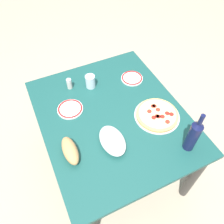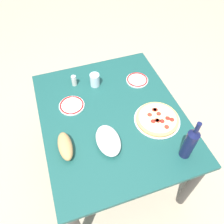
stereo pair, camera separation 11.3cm
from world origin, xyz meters
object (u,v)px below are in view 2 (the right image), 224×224
(dining_table, at_px, (112,124))
(baked_pasta_dish, at_px, (108,140))
(wine_bottle, at_px, (190,143))
(water_glass, at_px, (95,80))
(spice_shaker, at_px, (74,81))
(pepperoni_pizza, at_px, (157,119))
(bread_loaf, at_px, (65,146))
(side_plate_near, at_px, (72,105))
(side_plate_far, at_px, (137,80))

(dining_table, bearing_deg, baked_pasta_dish, -24.64)
(dining_table, distance_m, wine_bottle, 0.60)
(water_glass, distance_m, spice_shaker, 0.16)
(baked_pasta_dish, bearing_deg, wine_bottle, 61.88)
(pepperoni_pizza, relative_size, wine_bottle, 0.99)
(pepperoni_pizza, xyz_separation_m, baked_pasta_dish, (0.07, -0.38, 0.03))
(wine_bottle, height_order, bread_loaf, wine_bottle)
(wine_bottle, distance_m, side_plate_near, 0.85)
(baked_pasta_dish, height_order, bread_loaf, bread_loaf)
(bread_loaf, height_order, spice_shaker, spice_shaker)
(dining_table, xyz_separation_m, baked_pasta_dish, (0.21, -0.10, 0.16))
(wine_bottle, bearing_deg, baked_pasta_dish, -118.12)
(side_plate_near, xyz_separation_m, bread_loaf, (0.34, -0.11, 0.03))
(dining_table, distance_m, spice_shaker, 0.45)
(baked_pasta_dish, relative_size, spice_shaker, 2.76)
(wine_bottle, bearing_deg, dining_table, -143.53)
(baked_pasta_dish, relative_size, side_plate_near, 1.29)
(side_plate_far, bearing_deg, side_plate_near, -80.31)
(wine_bottle, relative_size, spice_shaker, 3.72)
(side_plate_near, height_order, bread_loaf, bread_loaf)
(water_glass, bearing_deg, dining_table, 5.10)
(baked_pasta_dish, distance_m, side_plate_far, 0.63)
(spice_shaker, bearing_deg, water_glass, 70.15)
(pepperoni_pizza, height_order, water_glass, water_glass)
(spice_shaker, bearing_deg, side_plate_far, 76.34)
(dining_table, height_order, pepperoni_pizza, pepperoni_pizza)
(baked_pasta_dish, bearing_deg, bread_loaf, -99.19)
(baked_pasta_dish, distance_m, bread_loaf, 0.27)
(dining_table, bearing_deg, side_plate_far, 131.12)
(bread_loaf, xyz_separation_m, spice_shaker, (-0.56, 0.18, 0.00))
(pepperoni_pizza, height_order, wine_bottle, wine_bottle)
(dining_table, relative_size, water_glass, 11.31)
(baked_pasta_dish, relative_size, bread_loaf, 1.15)
(spice_shaker, bearing_deg, side_plate_near, -18.20)
(dining_table, relative_size, side_plate_near, 6.35)
(baked_pasta_dish, bearing_deg, spice_shaker, -171.99)
(bread_loaf, bearing_deg, wine_bottle, 68.65)
(pepperoni_pizza, height_order, spice_shaker, spice_shaker)
(baked_pasta_dish, xyz_separation_m, side_plate_near, (-0.39, -0.15, -0.03))
(dining_table, xyz_separation_m, side_plate_near, (-0.17, -0.25, 0.12))
(water_glass, height_order, bread_loaf, water_glass)
(pepperoni_pizza, xyz_separation_m, bread_loaf, (0.02, -0.65, 0.03))
(side_plate_near, bearing_deg, side_plate_far, 99.69)
(wine_bottle, bearing_deg, side_plate_far, -178.24)
(side_plate_near, relative_size, spice_shaker, 2.15)
(side_plate_far, distance_m, bread_loaf, 0.80)
(dining_table, bearing_deg, spice_shaker, -154.58)
(bread_loaf, distance_m, spice_shaker, 0.59)
(wine_bottle, height_order, side_plate_near, wine_bottle)
(dining_table, bearing_deg, wine_bottle, 36.47)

